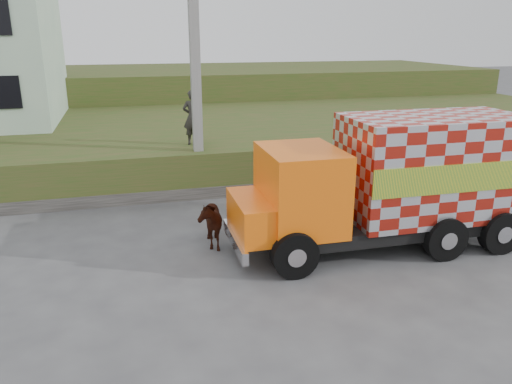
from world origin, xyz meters
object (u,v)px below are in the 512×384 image
object	(u,v)px
cargo_truck	(395,181)
cow	(208,221)
utility_pole	(195,70)
pedestrian	(193,117)

from	to	relation	value
cargo_truck	cow	world-z (taller)	cargo_truck
utility_pole	cow	bearing A→B (deg)	-95.73
utility_pole	cargo_truck	distance (m)	7.21
utility_pole	pedestrian	xyz separation A→B (m)	(-0.00, 0.99, -1.64)
cow	cargo_truck	bearing A→B (deg)	-13.61
cargo_truck	pedestrian	bearing A→B (deg)	123.07
utility_pole	cow	xyz separation A→B (m)	(-0.43, -4.24, -3.44)
utility_pole	cargo_truck	bearing A→B (deg)	-53.18
cargo_truck	pedestrian	distance (m)	7.66
cow	pedestrian	size ratio (longest dim) A/B	0.81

